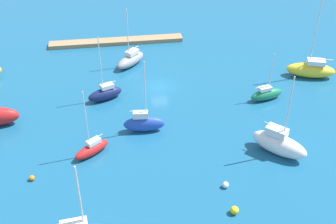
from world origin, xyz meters
The scene contains 12 objects.
water centered at (0.00, 0.00, 0.00)m, with size 160.00×160.00×0.00m, color #19567F.
pier_dock centered at (5.47, -15.62, 0.33)m, with size 22.90×2.19×0.66m, color #997A56.
sailboat_white_lone_south centered at (-11.84, 16.87, 1.39)m, with size 6.37×6.35×10.41m.
sailboat_blue_along_channel centered at (3.26, 10.29, 1.17)m, with size 5.23×1.85×9.77m.
sailboat_navy_east_end centered at (7.84, 2.28, 0.98)m, with size 5.19×3.33×9.55m.
sailboat_gray_off_beacon centered at (3.62, -7.22, 1.01)m, with size 5.57×5.65×9.44m.
sailboat_red_mid_basin centered at (9.71, 13.99, 0.81)m, with size 4.56×3.84×8.76m.
sailboat_green_inner_mooring centered at (-14.28, 5.47, 0.88)m, with size 5.10×2.61×7.09m.
sailboat_yellow_west_end centered at (-22.92, 0.27, 1.24)m, with size 7.57×4.55×13.19m.
mooring_buoy_white centered at (-4.33, 21.62, 0.35)m, with size 0.70×0.70×0.70m, color white.
mooring_buoy_yellow centered at (-4.28, 25.32, 0.43)m, with size 0.86×0.86×0.86m, color yellow.
mooring_buoy_orange centered at (16.22, 17.51, 0.30)m, with size 0.61×0.61×0.61m, color orange.
Camera 1 is at (6.65, 54.56, 33.15)m, focal length 46.99 mm.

